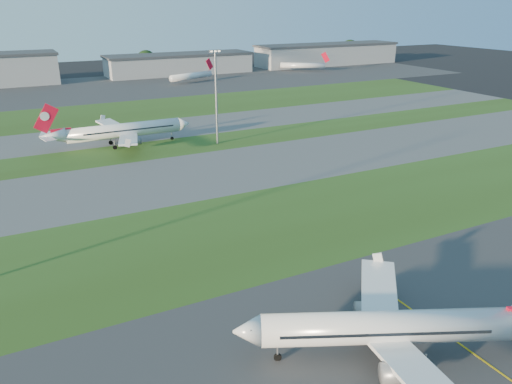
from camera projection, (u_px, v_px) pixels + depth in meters
grass_strip_a at (264, 227)px, 88.75m from camera, size 300.00×34.00×0.01m
taxiway_a at (197, 174)px, 116.17m from camera, size 300.00×32.00×0.01m
grass_strip_b at (164, 148)px, 136.94m from camera, size 300.00×18.00×0.01m
taxiway_b at (143, 131)px, 155.22m from camera, size 300.00×26.00×0.01m
grass_strip_c at (119, 112)px, 182.64m from camera, size 300.00×40.00×0.01m
apron_far at (89, 89)px, 232.49m from camera, size 400.00×80.00×0.01m
airliner_parked at (393, 328)px, 54.89m from camera, size 33.07×28.18×11.07m
airliner_taxiing at (123, 131)px, 138.23m from camera, size 38.55×32.75×12.04m
mini_jet_near at (191, 76)px, 249.84m from camera, size 27.20×12.61×9.48m
mini_jet_far at (303, 65)px, 291.71m from camera, size 24.98×16.96×9.48m
light_mast_centre at (216, 91)px, 136.46m from camera, size 3.20×0.70×25.80m
hangar_east at (180, 64)px, 279.00m from camera, size 81.60×23.00×11.20m
hangar_far_east at (327, 54)px, 321.52m from camera, size 96.90×23.00×13.20m
tree_mid_west at (33, 69)px, 255.92m from camera, size 9.90×9.90×10.80m
tree_mid_east at (146, 60)px, 283.79m from camera, size 11.55×11.55×12.60m
tree_east at (264, 56)px, 314.51m from camera, size 10.45×10.45×11.40m
tree_far_east at (350, 49)px, 347.38m from camera, size 12.65×12.65×13.80m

